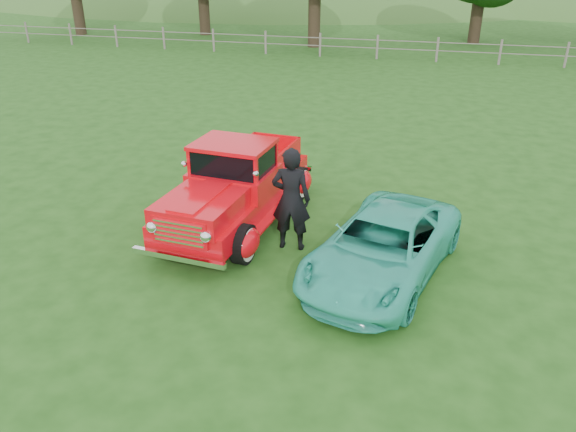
# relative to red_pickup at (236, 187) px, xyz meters

# --- Properties ---
(ground) EXTENTS (140.00, 140.00, 0.00)m
(ground) POSITION_rel_red_pickup_xyz_m (0.57, -2.18, -0.80)
(ground) COLOR #1B4512
(ground) RESTS_ON ground
(distant_hills) EXTENTS (116.00, 60.00, 18.00)m
(distant_hills) POSITION_rel_red_pickup_xyz_m (-3.52, 57.28, -5.34)
(distant_hills) COLOR #3B6625
(distant_hills) RESTS_ON ground
(fence_line) EXTENTS (48.00, 0.12, 1.20)m
(fence_line) POSITION_rel_red_pickup_xyz_m (0.57, 19.82, -0.19)
(fence_line) COLOR slate
(fence_line) RESTS_ON ground
(red_pickup) EXTENTS (2.55, 5.12, 1.78)m
(red_pickup) POSITION_rel_red_pickup_xyz_m (0.00, 0.00, 0.00)
(red_pickup) COLOR black
(red_pickup) RESTS_ON ground
(teal_sedan) EXTENTS (2.84, 4.42, 1.13)m
(teal_sedan) POSITION_rel_red_pickup_xyz_m (3.19, -1.38, -0.23)
(teal_sedan) COLOR #2EB89C
(teal_sedan) RESTS_ON ground
(man) EXTENTS (0.77, 0.54, 2.03)m
(man) POSITION_rel_red_pickup_xyz_m (1.38, -0.79, 0.22)
(man) COLOR black
(man) RESTS_ON ground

